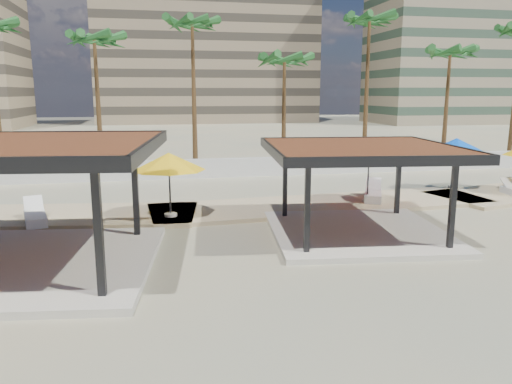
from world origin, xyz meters
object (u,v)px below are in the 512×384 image
at_px(pavilion_central, 359,182).
at_px(lounger_a, 35,217).
at_px(umbrella_c, 369,156).
at_px(lounger_b, 373,195).
at_px(pavilion_west, 24,194).

distance_m(pavilion_central, lounger_a, 12.69).
distance_m(umbrella_c, lounger_b, 2.10).
xyz_separation_m(pavilion_west, lounger_a, (-0.93, 5.05, -1.91)).
bearing_deg(lounger_b, lounger_a, 120.39).
distance_m(lounger_a, lounger_b, 15.01).
height_order(pavilion_west, lounger_b, pavilion_west).
relative_size(pavilion_west, lounger_a, 3.51).
height_order(pavilion_west, umbrella_c, pavilion_west).
bearing_deg(umbrella_c, lounger_b, 44.16).
height_order(pavilion_central, umbrella_c, pavilion_central).
bearing_deg(umbrella_c, pavilion_west, -156.29).
xyz_separation_m(pavilion_central, lounger_a, (-12.06, 3.60, -1.62)).
distance_m(pavilion_west, lounger_a, 5.48).
bearing_deg(lounger_a, pavilion_west, 175.45).
bearing_deg(lounger_a, lounger_b, -99.66).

